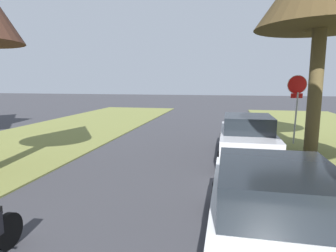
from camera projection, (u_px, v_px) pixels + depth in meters
stop_sign_far at (297, 95)px, 12.17m from camera, size 0.81×0.36×2.97m
parked_sedan_white at (272, 217)px, 4.28m from camera, size 1.95×4.41×1.57m
parked_sedan_silver at (247, 139)px, 10.16m from camera, size 1.95×4.41×1.57m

